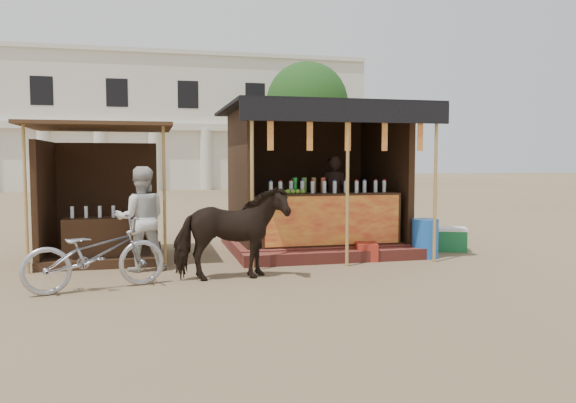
# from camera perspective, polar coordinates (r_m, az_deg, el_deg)

# --- Properties ---
(ground) EXTENTS (120.00, 120.00, 0.00)m
(ground) POSITION_cam_1_polar(r_m,az_deg,el_deg) (7.74, 2.83, -9.01)
(ground) COLOR #846B4C
(ground) RESTS_ON ground
(main_stall) EXTENTS (3.60, 3.61, 2.78)m
(main_stall) POSITION_cam_1_polar(r_m,az_deg,el_deg) (11.07, 3.00, 0.36)
(main_stall) COLOR brown
(main_stall) RESTS_ON ground
(secondary_stall) EXTENTS (2.40, 2.40, 2.38)m
(secondary_stall) POSITION_cam_1_polar(r_m,az_deg,el_deg) (10.55, -19.18, -1.01)
(secondary_stall) COLOR #331D12
(secondary_stall) RESTS_ON ground
(cow) EXTENTS (1.69, 0.84, 1.39)m
(cow) POSITION_cam_1_polar(r_m,az_deg,el_deg) (8.31, -5.79, -3.23)
(cow) COLOR black
(cow) RESTS_ON ground
(motorbike) EXTENTS (2.01, 1.18, 1.00)m
(motorbike) POSITION_cam_1_polar(r_m,az_deg,el_deg) (8.10, -18.97, -5.04)
(motorbike) COLOR #9E9EA6
(motorbike) RESTS_ON ground
(bystander) EXTENTS (0.83, 0.66, 1.67)m
(bystander) POSITION_cam_1_polar(r_m,az_deg,el_deg) (9.27, -14.71, -1.70)
(bystander) COLOR silver
(bystander) RESTS_ON ground
(blue_barrel) EXTENTS (0.59, 0.59, 0.71)m
(blue_barrel) POSITION_cam_1_polar(r_m,az_deg,el_deg) (10.49, 13.75, -3.66)
(blue_barrel) COLOR blue
(blue_barrel) RESTS_ON ground
(red_crate) EXTENTS (0.46, 0.52, 0.31)m
(red_crate) POSITION_cam_1_polar(r_m,az_deg,el_deg) (10.06, 7.98, -5.06)
(red_crate) COLOR maroon
(red_crate) RESTS_ON ground
(cooler) EXTENTS (0.76, 0.65, 0.46)m
(cooler) POSITION_cam_1_polar(r_m,az_deg,el_deg) (11.43, 16.07, -3.68)
(cooler) COLOR #186C36
(cooler) RESTS_ON ground
(background_building) EXTENTS (26.00, 7.45, 8.18)m
(background_building) POSITION_cam_1_polar(r_m,az_deg,el_deg) (37.23, -13.52, 7.53)
(background_building) COLOR silver
(background_building) RESTS_ON ground
(tree) EXTENTS (4.50, 4.40, 7.00)m
(tree) POSITION_cam_1_polar(r_m,az_deg,el_deg) (30.56, 1.52, 9.62)
(tree) COLOR #382314
(tree) RESTS_ON ground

